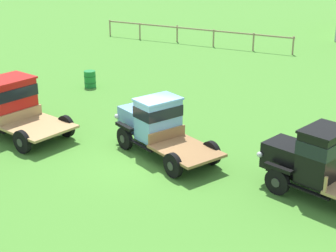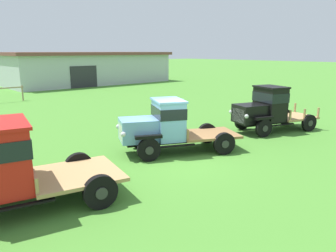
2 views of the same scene
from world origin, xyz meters
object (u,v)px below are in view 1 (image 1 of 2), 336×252
at_px(vintage_truck_foreground_near, 7,103).
at_px(vintage_truck_second_in_line, 157,124).
at_px(vintage_truck_midrow_center, 317,161).
at_px(oil_drum_beside_row, 90,79).

xyz_separation_m(vintage_truck_foreground_near, vintage_truck_second_in_line, (6.62, 0.99, -0.12)).
distance_m(vintage_truck_foreground_near, vintage_truck_second_in_line, 6.70).
relative_size(vintage_truck_foreground_near, vintage_truck_second_in_line, 1.15).
relative_size(vintage_truck_foreground_near, vintage_truck_midrow_center, 1.21).
bearing_deg(oil_drum_beside_row, vintage_truck_foreground_near, -84.29).
xyz_separation_m(vintage_truck_foreground_near, vintage_truck_midrow_center, (12.81, 0.27, -0.05)).
relative_size(vintage_truck_foreground_near, oil_drum_beside_row, 6.50).
distance_m(vintage_truck_foreground_near, vintage_truck_midrow_center, 12.81).
relative_size(vintage_truck_second_in_line, vintage_truck_midrow_center, 1.05).
height_order(vintage_truck_second_in_line, vintage_truck_midrow_center, vintage_truck_midrow_center).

